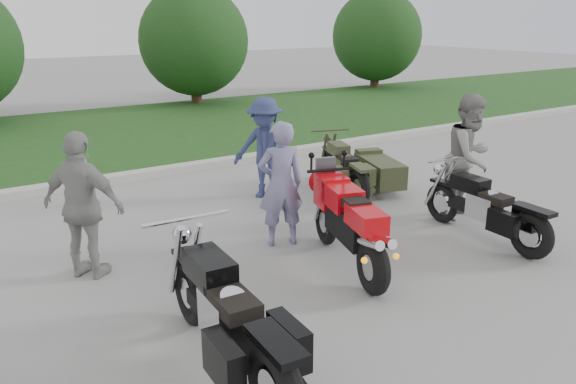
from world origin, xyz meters
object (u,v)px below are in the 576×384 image
cruiser_right (489,212)px  person_grey (470,157)px  cruiser_sidecar (365,171)px  person_back (84,206)px  person_denim (265,148)px  cruiser_left (232,325)px  sportbike_red (349,222)px  person_stripe (281,184)px

cruiser_right → person_grey: person_grey is taller
cruiser_sidecar → person_grey: size_ratio=1.09×
cruiser_right → person_back: bearing=161.4°
cruiser_sidecar → person_denim: bearing=174.1°
person_denim → person_back: person_back is taller
cruiser_left → cruiser_right: cruiser_left is taller
cruiser_right → cruiser_sidecar: 2.68m
sportbike_red → person_stripe: person_stripe is taller
person_grey → person_denim: person_grey is taller
person_grey → person_denim: size_ratio=1.11×
person_grey → person_back: bearing=158.0°
person_grey → person_denim: 3.31m
cruiser_left → person_denim: size_ratio=1.47×
sportbike_red → person_grey: bearing=25.8°
person_back → person_denim: bearing=-107.7°
person_stripe → person_back: bearing=7.2°
cruiser_left → cruiser_right: (4.42, 0.80, -0.07)m
cruiser_right → cruiser_sidecar: bearing=91.3°
cruiser_sidecar → person_back: size_ratio=1.17×
cruiser_right → person_denim: bearing=117.5°
person_stripe → person_grey: size_ratio=0.90×
cruiser_right → person_grey: bearing=60.8°
cruiser_sidecar → person_stripe: person_stripe is taller
person_denim → person_grey: bearing=0.8°
person_denim → person_back: (-3.36, -1.50, 0.03)m
sportbike_red → person_stripe: size_ratio=1.23×
cruiser_sidecar → cruiser_right: bearing=-73.5°
cruiser_sidecar → person_back: (-5.01, -0.78, 0.51)m
cruiser_left → person_grey: 5.22m
person_denim → cruiser_sidecar: bearing=27.9°
person_stripe → person_denim: bearing=-98.3°
cruiser_sidecar → person_grey: 1.99m
cruiser_sidecar → cruiser_left: bearing=-124.5°
person_denim → sportbike_red: bearing=-49.8°
person_grey → cruiser_sidecar: bearing=93.0°
sportbike_red → cruiser_left: sportbike_red is taller
sportbike_red → cruiser_left: 2.53m
person_stripe → sportbike_red: bearing=121.7°
cruiser_left → person_back: (-0.53, 2.70, 0.39)m
person_grey → person_stripe: bearing=156.8°
cruiser_left → person_stripe: size_ratio=1.48×
cruiser_left → person_grey: person_grey is taller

